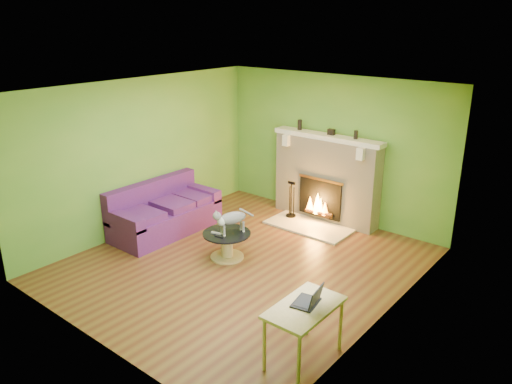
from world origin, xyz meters
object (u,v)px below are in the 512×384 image
desk (304,313)px  cat (233,221)px  sofa (164,213)px  coffee_table (227,243)px

desk → cat: 2.56m
sofa → desk: 4.05m
desk → cat: cat is taller
desk → cat: size_ratio=1.38×
sofa → coffee_table: size_ratio=2.58×
coffee_table → cat: cat is taller
sofa → desk: (3.81, -1.35, 0.26)m
sofa → coffee_table: bearing=-2.8°
sofa → coffee_table: 1.54m
coffee_table → desk: (2.27, -1.28, 0.35)m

